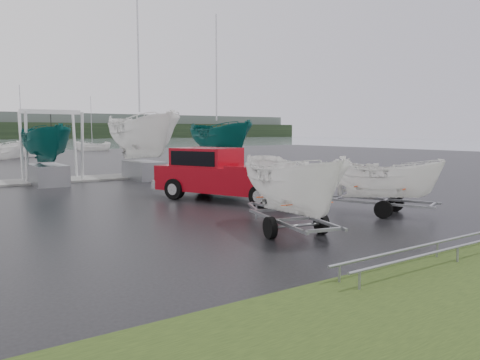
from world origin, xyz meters
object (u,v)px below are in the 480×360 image
trailer_parked (294,134)px  pickup_truck (222,173)px  boat_hoist (52,135)px  trailer_hitched (386,146)px

trailer_parked → pickup_truck: bearing=86.7°
pickup_truck → boat_hoist: size_ratio=1.68×
trailer_hitched → trailer_parked: 4.84m
trailer_parked → trailer_hitched: bearing=21.2°
trailer_hitched → boat_hoist: (-7.04, 17.89, 0.28)m
trailer_parked → boat_hoist: bearing=109.9°
pickup_truck → boat_hoist: boat_hoist is taller
pickup_truck → trailer_hitched: 6.94m
trailer_parked → boat_hoist: 18.72m
trailer_hitched → boat_hoist: 19.23m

